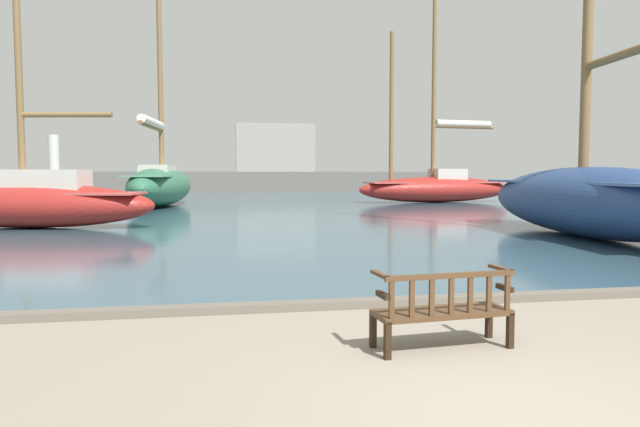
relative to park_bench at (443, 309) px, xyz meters
The scene contains 9 objects.
ground_plane 1.75m from the park_bench, 90.65° to the right, with size 160.00×160.00×0.00m, color gray.
harbor_water 42.32m from the park_bench, 90.03° to the left, with size 100.00×80.00×0.08m, color #385666.
quay_edge_kerb 2.21m from the park_bench, 90.50° to the left, with size 40.00×0.30×0.12m, color #675F54.
park_bench is the anchor object (origin of this frame).
sailboat_mid_port 32.87m from the park_bench, 68.80° to the left, with size 11.39×4.08×15.40m.
sailboat_nearest_port 30.04m from the park_bench, 101.76° to the left, with size 4.12×13.57×16.12m.
sailboat_far_starboard 13.20m from the park_bench, 48.58° to the left, with size 4.08×11.97×15.66m.
sailboat_centre_channel 18.31m from the park_bench, 120.57° to the left, with size 9.34×4.09×12.63m.
far_breakwater 53.77m from the park_bench, 89.36° to the left, with size 40.09×2.40×7.21m.
Camera 1 is at (-2.49, -4.48, 2.03)m, focal length 32.00 mm.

